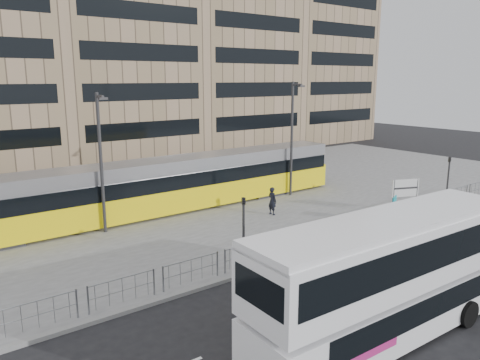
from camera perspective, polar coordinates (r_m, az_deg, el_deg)
ground at (r=23.52m, az=8.98°, el=-8.92°), size 120.00×120.00×0.00m
plaza at (r=32.51m, az=-6.44°, el=-2.70°), size 64.00×24.00×0.15m
kerb at (r=23.53m, az=8.89°, el=-8.71°), size 64.00×0.25×0.17m
building_row at (r=52.52m, az=-18.41°, el=16.59°), size 70.40×18.40×31.20m
pedestrian_barrier at (r=24.92m, az=11.43°, el=-5.40°), size 32.07×0.07×1.10m
road_markings at (r=21.95m, az=18.52°, el=-11.01°), size 62.00×0.12×0.01m
double_decker_bus at (r=16.09m, az=17.42°, el=-10.96°), size 10.51×2.97×4.17m
tram at (r=29.34m, az=-10.90°, el=-0.95°), size 28.54×2.79×3.36m
station_sign at (r=31.12m, az=19.51°, el=-1.10°), size 1.73×0.77×2.12m
ad_panel at (r=28.67m, az=18.27°, el=-3.21°), size 0.81×0.40×1.60m
pedestrian at (r=29.05m, az=3.96°, el=-2.55°), size 0.45×0.66×1.74m
traffic_light_west at (r=21.16m, az=0.44°, el=-5.10°), size 0.23×0.25×3.10m
traffic_light_east at (r=34.75m, az=24.08°, el=0.74°), size 0.22×0.24×3.10m
lamp_post_west at (r=25.98m, az=-16.58°, el=2.63°), size 0.45×1.04×7.60m
lamp_post_east at (r=33.40m, az=6.40°, el=5.54°), size 0.45×1.04×8.07m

